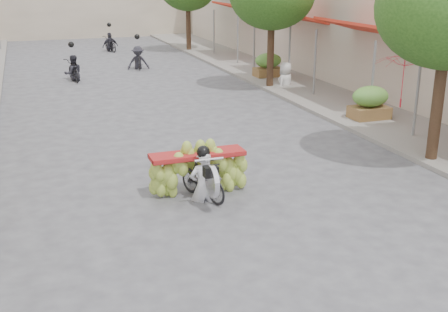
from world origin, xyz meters
TOP-DOWN VIEW (x-y plane):
  - ground at (0.00, 0.00)m, footprint 120.00×120.00m
  - sidewalk_right at (7.00, 15.00)m, footprint 4.00×60.00m
  - shophouse_row_right at (11.99, 14.00)m, footprint 9.77×40.00m
  - produce_crate_mid at (6.20, 8.00)m, footprint 1.20×0.88m
  - produce_crate_far at (6.20, 16.00)m, footprint 1.20×0.88m
  - banana_motorbike at (-0.73, 3.80)m, footprint 2.20×1.75m
  - market_umbrella at (6.20, 6.42)m, footprint 1.86×1.86m
  - pedestrian at (6.13, 14.03)m, footprint 1.05×0.94m
  - bg_motorbike_a at (-2.04, 18.49)m, footprint 0.85×1.69m
  - bg_motorbike_b at (1.25, 20.58)m, footprint 1.09×1.62m
  - bg_motorbike_c at (0.93, 27.52)m, footprint 1.06×1.67m

SIDE VIEW (x-z plane):
  - ground at x=0.00m, z-range 0.00..0.00m
  - sidewalk_right at x=7.00m, z-range 0.00..0.12m
  - banana_motorbike at x=-0.73m, z-range -0.32..1.68m
  - produce_crate_mid at x=6.20m, z-range 0.13..1.29m
  - produce_crate_far at x=6.20m, z-range 0.13..1.29m
  - bg_motorbike_a at x=-2.04m, z-range -0.23..1.72m
  - bg_motorbike_c at x=0.93m, z-range -0.17..1.78m
  - bg_motorbike_b at x=1.25m, z-range -0.11..1.84m
  - pedestrian at x=6.13m, z-range 0.12..1.95m
  - market_umbrella at x=6.20m, z-range 1.60..3.18m
  - shophouse_row_right at x=11.99m, z-range 0.00..6.00m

